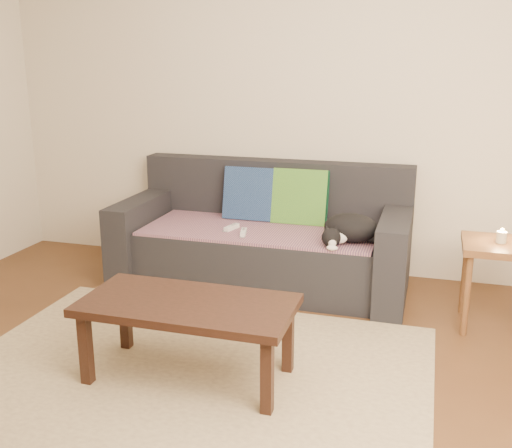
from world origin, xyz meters
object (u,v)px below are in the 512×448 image
(wii_remote_a, at_px, (244,232))
(wii_remote_b, at_px, (232,227))
(cat, at_px, (349,229))
(coffee_table, at_px, (188,311))
(sofa, at_px, (264,242))
(side_table, at_px, (499,258))

(wii_remote_a, height_order, wii_remote_b, same)
(cat, xyz_separation_m, wii_remote_b, (-0.85, 0.07, -0.08))
(wii_remote_a, bearing_deg, coffee_table, 171.51)
(sofa, bearing_deg, wii_remote_b, -136.62)
(sofa, bearing_deg, coffee_table, -89.31)
(sofa, bearing_deg, cat, -20.53)
(wii_remote_a, relative_size, side_table, 0.27)
(coffee_table, bearing_deg, cat, 62.50)
(sofa, distance_m, side_table, 1.63)
(cat, relative_size, side_table, 0.84)
(cat, xyz_separation_m, wii_remote_a, (-0.73, -0.03, -0.08))
(sofa, distance_m, wii_remote_a, 0.32)
(sofa, xyz_separation_m, wii_remote_a, (-0.07, -0.28, 0.15))
(wii_remote_b, bearing_deg, coffee_table, -155.46)
(wii_remote_b, bearing_deg, cat, -79.08)
(sofa, xyz_separation_m, coffee_table, (0.02, -1.48, 0.07))
(side_table, relative_size, coffee_table, 0.51)
(wii_remote_a, bearing_deg, cat, -100.32)
(sofa, relative_size, wii_remote_a, 14.00)
(sofa, height_order, side_table, sofa)
(cat, distance_m, wii_remote_a, 0.73)
(wii_remote_b, bearing_deg, wii_remote_a, -113.31)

